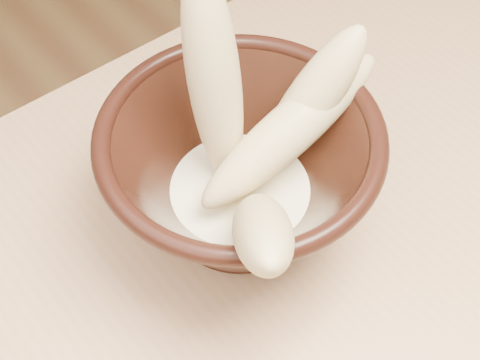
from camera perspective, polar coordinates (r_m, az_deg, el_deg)
name	(u,v)px	position (r m, az deg, el deg)	size (l,w,h in m)	color
table	(386,339)	(0.65, 12.35, -13.09)	(1.20, 0.80, 0.75)	tan
bowl	(240,172)	(0.55, 0.00, 0.67)	(0.23, 0.23, 0.12)	black
milk_puddle	(240,194)	(0.58, 0.00, -1.20)	(0.13, 0.13, 0.02)	#FCF5CA
banana_upright	(214,79)	(0.52, -2.24, 8.64)	(0.04, 0.04, 0.20)	tan
banana_right	(308,106)	(0.55, 5.81, 6.33)	(0.04, 0.04, 0.16)	tan
banana_across	(289,131)	(0.54, 4.17, 4.23)	(0.04, 0.04, 0.19)	tan
banana_front	(262,231)	(0.47, 1.89, -4.33)	(0.04, 0.04, 0.19)	tan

